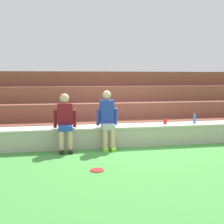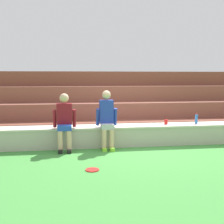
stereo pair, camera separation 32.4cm
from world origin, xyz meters
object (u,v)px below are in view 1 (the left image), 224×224
object	(u,v)px
person_left_of_center	(65,120)
frisbee	(97,170)
water_bottle_near_right	(195,118)
plastic_cup_left_end	(165,121)
person_center	(107,118)

from	to	relation	value
person_left_of_center	frisbee	bearing A→B (deg)	-72.16
person_left_of_center	water_bottle_near_right	size ratio (longest dim) A/B	5.02
plastic_cup_left_end	person_left_of_center	bearing A→B (deg)	-173.12
person_left_of_center	frisbee	xyz separation A→B (m)	(0.52, -1.61, -0.71)
person_left_of_center	plastic_cup_left_end	distance (m)	2.60
water_bottle_near_right	frisbee	xyz separation A→B (m)	(-2.87, -1.90, -0.62)
person_left_of_center	water_bottle_near_right	bearing A→B (deg)	4.90
plastic_cup_left_end	frisbee	distance (m)	2.87
person_left_of_center	plastic_cup_left_end	bearing A→B (deg)	6.88
person_left_of_center	water_bottle_near_right	xyz separation A→B (m)	(3.39, 0.29, -0.09)
person_left_of_center	person_center	world-z (taller)	person_center
person_center	water_bottle_near_right	size ratio (longest dim) A/B	5.25
water_bottle_near_right	plastic_cup_left_end	bearing A→B (deg)	178.54
frisbee	person_center	bearing A→B (deg)	73.40
water_bottle_near_right	person_center	bearing A→B (deg)	-173.05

